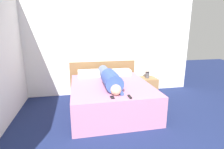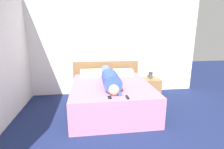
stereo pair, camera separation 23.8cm
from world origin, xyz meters
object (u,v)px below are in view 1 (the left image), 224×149
bed (111,97)px  tv_remote (130,97)px  pillow_near_headboard (89,73)px  nightstand (147,86)px  pillow_second (120,72)px  table_lamp (148,70)px  person_lying (109,78)px  cell_phone (112,97)px

bed → tv_remote: (0.17, -0.82, 0.31)m
bed → pillow_near_headboard: (-0.41, 0.75, 0.37)m
nightstand → pillow_second: (-0.75, 0.02, 0.43)m
bed → tv_remote: size_ratio=12.81×
table_lamp → person_lying: (-1.19, -0.76, 0.06)m
table_lamp → pillow_second: table_lamp is taller
bed → tv_remote: bearing=-78.0°
nightstand → pillow_second: size_ratio=0.93×
bed → cell_phone: 0.84m
bed → tv_remote: 0.89m
nightstand → bed: bearing=-147.5°
table_lamp → pillow_second: (-0.75, 0.02, -0.02)m
pillow_second → tv_remote: size_ratio=3.46×
bed → pillow_second: size_ratio=3.70×
table_lamp → pillow_near_headboard: bearing=179.4°
person_lying → tv_remote: (0.21, -0.79, -0.14)m
person_lying → pillow_near_headboard: person_lying is taller
cell_phone → pillow_second: bearing=70.9°
person_lying → cell_phone: 0.77m
bed → person_lying: size_ratio=1.18×
pillow_near_headboard → pillow_second: (0.81, -0.00, -0.01)m
nightstand → person_lying: bearing=-147.4°
pillow_near_headboard → tv_remote: pillow_near_headboard is taller
pillow_near_headboard → tv_remote: 1.68m
nightstand → person_lying: size_ratio=0.30×
bed → person_lying: (-0.03, -0.03, 0.44)m
nightstand → pillow_near_headboard: size_ratio=0.88×
nightstand → table_lamp: size_ratio=1.44×
person_lying → pillow_near_headboard: bearing=115.7°
nightstand → pillow_second: 0.86m
pillow_near_headboard → nightstand: bearing=-0.6°
pillow_near_headboard → cell_phone: size_ratio=4.20×
table_lamp → pillow_near_headboard: 1.56m
pillow_second → person_lying: bearing=-119.3°
bed → person_lying: person_lying is taller
bed → nightstand: size_ratio=3.99×
nightstand → person_lying: person_lying is taller
pillow_second → tv_remote: pillow_second is taller
nightstand → pillow_near_headboard: 1.62m
nightstand → pillow_near_headboard: (-1.56, 0.02, 0.43)m
nightstand → tv_remote: size_ratio=3.21×
table_lamp → pillow_second: size_ratio=0.64×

